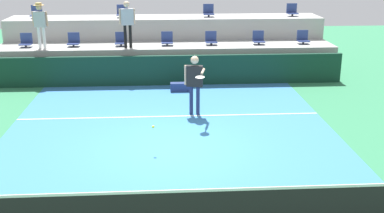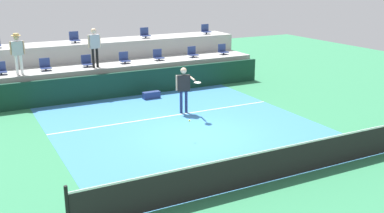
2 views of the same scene
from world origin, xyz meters
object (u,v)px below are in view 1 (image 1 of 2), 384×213
Objects in this scene: stadium_chair_lower_far_left at (26,41)px; stadium_chair_lower_mid_left at (121,40)px; tennis_player at (195,79)px; tennis_ball at (153,127)px; stadium_chair_upper_far_left at (36,13)px; stadium_chair_lower_center at (167,40)px; stadium_chair_upper_left at (122,12)px; spectator_in_white at (127,20)px; stadium_chair_upper_right at (209,12)px; spectator_with_hat at (40,21)px; stadium_chair_upper_far_right at (292,11)px; stadium_chair_lower_mid_right at (211,39)px; stadium_chair_lower_right at (259,39)px; stadium_chair_lower_far_right at (303,38)px; equipment_bag at (181,87)px; stadium_chair_lower_left at (74,41)px.

stadium_chair_lower_far_left is 3.59m from stadium_chair_lower_mid_left.
tennis_ball is (-1.20, -2.79, -0.44)m from tennis_player.
stadium_chair_lower_far_left is 1.99m from stadium_chair_upper_far_left.
stadium_chair_upper_far_left is (-5.31, 1.80, 0.85)m from stadium_chair_lower_center.
stadium_chair_upper_left is 2.21m from spectator_in_white.
stadium_chair_upper_far_left is 7.09m from stadium_chair_upper_right.
stadium_chair_lower_mid_left is 0.30× the size of spectator_in_white.
tennis_player is at bearing -38.76° from spectator_with_hat.
stadium_chair_upper_left is 1.00× the size of stadium_chair_upper_far_right.
stadium_chair_upper_far_right is 0.30× the size of spectator_in_white.
stadium_chair_lower_mid_left is 1.00× the size of stadium_chair_upper_far_right.
stadium_chair_upper_far_left is at bearing 165.62° from stadium_chair_lower_mid_right.
stadium_chair_lower_right is 1.77m from stadium_chair_lower_far_right.
stadium_chair_upper_far_right is 0.68× the size of equipment_bag.
stadium_chair_upper_far_right is at bearing 45.68° from stadium_chair_lower_right.
stadium_chair_upper_far_right is 0.29× the size of tennis_player.
stadium_chair_upper_far_left reaches higher than tennis_player.
stadium_chair_lower_right is 8.28m from spectator_with_hat.
stadium_chair_lower_far_left is at bearing -165.83° from stadium_chair_upper_right.
stadium_chair_lower_left is 0.31× the size of spectator_with_hat.
stadium_chair_lower_far_right is (8.91, 0.00, 0.00)m from stadium_chair_lower_left.
stadium_chair_upper_left is at bearing 180.00° from stadium_chair_upper_right.
stadium_chair_upper_far_right is 6.62m from equipment_bag.
tennis_player is 3.07m from tennis_ball.
stadium_chair_lower_left is 1.00× the size of stadium_chair_upper_far_right.
stadium_chair_lower_center is at bearing 101.94° from equipment_bag.
spectator_in_white reaches higher than stadium_chair_lower_left.
stadium_chair_lower_right is at bearing -18.45° from stadium_chair_upper_left.
equipment_bag is at bearing -27.69° from stadium_chair_lower_left.
stadium_chair_lower_center is 1.00× the size of stadium_chair_upper_left.
tennis_ball is 5.51m from equipment_bag.
tennis_player reaches higher than equipment_bag.
stadium_chair_lower_mid_left is 1.99m from stadium_chair_upper_left.
stadium_chair_lower_far_right is at bearing 3.22° from spectator_in_white.
spectator_in_white reaches higher than stadium_chair_lower_center.
stadium_chair_lower_center is 1.00× the size of stadium_chair_upper_far_left.
stadium_chair_lower_left and stadium_chair_lower_far_right have the same top height.
equipment_bag is (2.26, -3.91, -2.16)m from stadium_chair_upper_left.
stadium_chair_upper_left is 1.00× the size of stadium_chair_upper_right.
stadium_chair_upper_left is 0.31× the size of spectator_with_hat.
stadium_chair_upper_left is 7.15m from stadium_chair_upper_far_right.
stadium_chair_lower_right is 1.00× the size of stadium_chair_upper_left.
stadium_chair_lower_mid_right is at bearing 0.00° from stadium_chair_lower_mid_left.
spectator_with_hat is (0.65, -2.18, -0.04)m from stadium_chair_upper_far_left.
stadium_chair_lower_mid_left is at bearing 127.20° from spectator_in_white.
stadium_chair_lower_far_left is 0.31× the size of spectator_with_hat.
stadium_chair_lower_center is 2.67m from stadium_chair_upper_right.
spectator_in_white reaches higher than stadium_chair_upper_right.
stadium_chair_lower_far_right is 1.00× the size of stadium_chair_upper_far_right.
stadium_chair_lower_far_right is 9.53m from tennis_ball.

